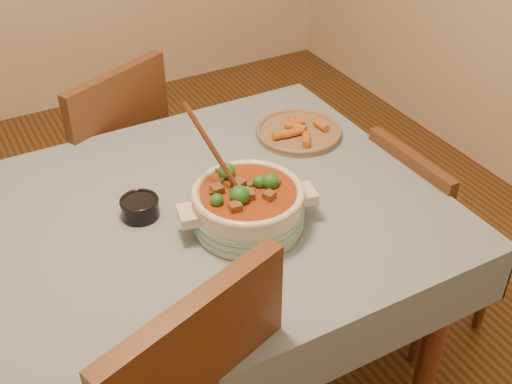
{
  "coord_description": "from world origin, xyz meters",
  "views": [
    {
      "loc": [
        -0.37,
        -1.31,
        1.85
      ],
      "look_at": [
        0.29,
        -0.12,
        0.86
      ],
      "focal_mm": 45.0,
      "sensor_mm": 36.0,
      "label": 1
    }
  ],
  "objects_px": {
    "dining_table": "(144,256)",
    "condiment_bowl": "(140,207)",
    "chair_far": "(107,163)",
    "fried_plate": "(299,131)",
    "stew_casserole": "(248,204)",
    "chair_right": "(419,231)"
  },
  "relations": [
    {
      "from": "dining_table",
      "to": "chair_right",
      "type": "relative_size",
      "value": 2.11
    },
    {
      "from": "chair_far",
      "to": "condiment_bowl",
      "type": "bearing_deg",
      "value": 58.07
    },
    {
      "from": "chair_far",
      "to": "chair_right",
      "type": "relative_size",
      "value": 1.16
    },
    {
      "from": "chair_right",
      "to": "condiment_bowl",
      "type": "bearing_deg",
      "value": 79.08
    },
    {
      "from": "dining_table",
      "to": "fried_plate",
      "type": "relative_size",
      "value": 5.94
    },
    {
      "from": "stew_casserole",
      "to": "condiment_bowl",
      "type": "distance_m",
      "value": 0.3
    },
    {
      "from": "chair_far",
      "to": "chair_right",
      "type": "height_order",
      "value": "chair_far"
    },
    {
      "from": "fried_plate",
      "to": "chair_far",
      "type": "relative_size",
      "value": 0.3
    },
    {
      "from": "fried_plate",
      "to": "chair_right",
      "type": "xyz_separation_m",
      "value": [
        0.31,
        -0.31,
        -0.32
      ]
    },
    {
      "from": "fried_plate",
      "to": "chair_right",
      "type": "distance_m",
      "value": 0.54
    },
    {
      "from": "stew_casserole",
      "to": "condiment_bowl",
      "type": "height_order",
      "value": "stew_casserole"
    },
    {
      "from": "chair_far",
      "to": "dining_table",
      "type": "bearing_deg",
      "value": 56.85
    },
    {
      "from": "stew_casserole",
      "to": "dining_table",
      "type": "bearing_deg",
      "value": 155.14
    },
    {
      "from": "dining_table",
      "to": "chair_far",
      "type": "relative_size",
      "value": 1.81
    },
    {
      "from": "dining_table",
      "to": "condiment_bowl",
      "type": "bearing_deg",
      "value": 69.01
    },
    {
      "from": "dining_table",
      "to": "condiment_bowl",
      "type": "xyz_separation_m",
      "value": [
        0.02,
        0.06,
        0.12
      ]
    },
    {
      "from": "chair_far",
      "to": "stew_casserole",
      "type": "bearing_deg",
      "value": 75.76
    },
    {
      "from": "condiment_bowl",
      "to": "chair_right",
      "type": "xyz_separation_m",
      "value": [
        0.92,
        -0.16,
        -0.34
      ]
    },
    {
      "from": "chair_far",
      "to": "chair_right",
      "type": "xyz_separation_m",
      "value": [
        0.83,
        -0.81,
        -0.07
      ]
    },
    {
      "from": "stew_casserole",
      "to": "condiment_bowl",
      "type": "xyz_separation_m",
      "value": [
        -0.24,
        0.18,
        -0.04
      ]
    },
    {
      "from": "stew_casserole",
      "to": "chair_right",
      "type": "xyz_separation_m",
      "value": [
        0.68,
        0.03,
        -0.38
      ]
    },
    {
      "from": "condiment_bowl",
      "to": "chair_far",
      "type": "bearing_deg",
      "value": 82.69
    }
  ]
}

